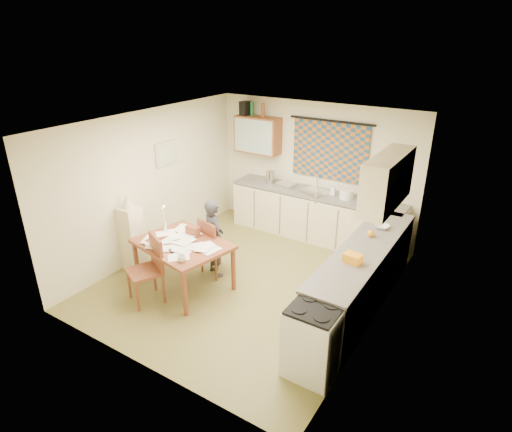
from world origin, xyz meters
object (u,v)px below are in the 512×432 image
Objects in this scene: counter_back at (314,216)px; stove at (313,340)px; counter_right at (362,276)px; shelf_stand at (132,238)px; chair_far at (217,256)px; dining_table at (184,264)px; person at (214,238)px.

counter_back is 3.73× the size of stove.
counter_right is 2.72× the size of shelf_stand.
counter_right is 2.32m from chair_far.
chair_far is (-0.77, -2.03, -0.15)m from counter_back.
stove is at bearing -90.00° from counter_right.
shelf_stand is (-1.09, -0.02, 0.16)m from dining_table.
stove is 2.52m from dining_table.
shelf_stand is (-3.54, 0.57, 0.10)m from stove.
counter_right is 1.60m from stove.
chair_far reaches higher than stove.
dining_table is 0.62m from chair_far.
chair_far reaches higher than dining_table.
shelf_stand is at bearing 40.06° from chair_far.
person is (-0.78, -2.06, 0.19)m from counter_back.
dining_table is (-2.45, 0.59, -0.06)m from stove.
chair_far is at bearing 152.64° from stove.
counter_back is at bearing 133.12° from counter_right.
counter_back is 2.22m from person.
dining_table is 1.60× the size of chair_far.
counter_back is 3.44× the size of chair_far.
chair_far is (0.18, 0.58, -0.08)m from dining_table.
counter_right is (1.50, -1.61, -0.00)m from counter_back.
person is at bearing -168.63° from counter_right.
counter_right is at bearing -46.88° from counter_back.
person is at bearing 153.47° from stove.
counter_back reaches higher than stove.
shelf_stand reaches higher than chair_far.
dining_table is at bearing 87.66° from chair_far.
dining_table is 1.19× the size of person.
person is (-2.28, 1.14, 0.20)m from stove.
chair_far is (-2.27, -0.42, -0.15)m from counter_right.
person reaches higher than stove.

